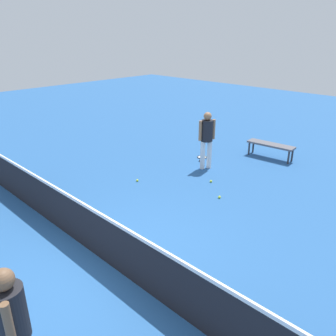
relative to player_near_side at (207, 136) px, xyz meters
The scene contains 10 objects.
ground_plane 5.11m from the player_near_side, 107.46° to the left, with size 40.00×40.00×0.00m, color #265693.
court_net 5.04m from the player_near_side, 107.46° to the left, with size 10.09×0.09×1.07m.
player_near_side is the anchor object (origin of this frame).
player_far_side 7.39m from the player_near_side, 112.39° to the left, with size 0.51×0.45×1.70m.
tennis_racket_near_player 1.34m from the player_near_side, 44.30° to the right, with size 0.42×0.60×0.03m.
tennis_ball_near_player 2.23m from the player_near_side, 138.17° to the left, with size 0.07×0.07×0.07m, color #C6E033.
tennis_ball_by_net 1.43m from the player_near_side, 136.54° to the left, with size 0.07×0.07×0.07m, color #C6E033.
tennis_ball_midcourt 4.00m from the player_near_side, 89.27° to the left, with size 0.07×0.07×0.07m, color #C6E033.
tennis_ball_baseline 2.41m from the player_near_side, 71.00° to the left, with size 0.07×0.07×0.07m, color #C6E033.
courtside_bench 2.42m from the player_near_side, 113.66° to the right, with size 1.53×0.51×0.48m.
Camera 1 is at (-4.34, 2.86, 3.84)m, focal length 36.62 mm.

